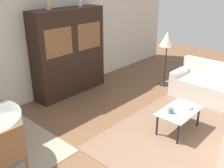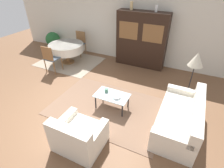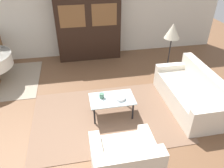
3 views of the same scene
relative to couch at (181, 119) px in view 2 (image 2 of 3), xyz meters
The scene contains 17 objects.
ground_plane 2.84m from the couch, 167.96° to the right, with size 14.00×14.00×0.00m, color brown.
wall_back 4.24m from the couch, 132.22° to the left, with size 10.00×0.06×2.70m.
area_rug 1.83m from the couch, behind, with size 2.96×2.00×0.01m.
dining_rug 4.80m from the couch, 158.19° to the left, with size 2.30×1.84×0.01m.
couch is the anchor object (origin of this frame).
armchair 2.27m from the couch, 141.66° to the right, with size 0.94×0.80×0.77m.
coffee_table 1.70m from the couch, behind, with size 0.87×0.53×0.40m.
display_cabinet 3.40m from the couch, 123.98° to the left, with size 1.80×0.47×1.96m.
dining_table 4.79m from the couch, 159.07° to the left, with size 1.30×1.30×0.76m.
dining_chair_near 4.55m from the couch, 169.38° to the left, with size 0.44×0.44×0.97m.
dining_chair_far 5.17m from the couch, 150.00° to the left, with size 0.44×0.44×0.97m.
floor_lamp 1.58m from the couch, 88.62° to the left, with size 0.37×0.37×1.38m.
cup 1.90m from the couch, behind, with size 0.09×0.09×0.10m.
bowl 1.55m from the couch, behind, with size 0.19×0.19×0.05m.
vase_tall 4.03m from the couch, 129.92° to the left, with size 0.10×0.10×0.26m.
vase_short 3.59m from the couch, 117.95° to the left, with size 0.08×0.08×0.20m.
potted_plant 6.48m from the couch, 156.47° to the left, with size 0.64×0.64×0.79m.
Camera 2 is at (2.61, -2.65, 3.07)m, focal length 28.00 mm.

